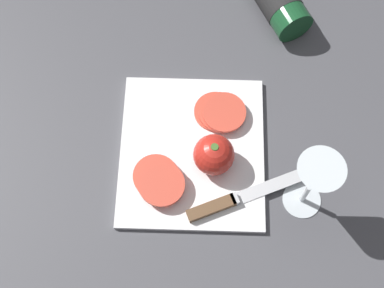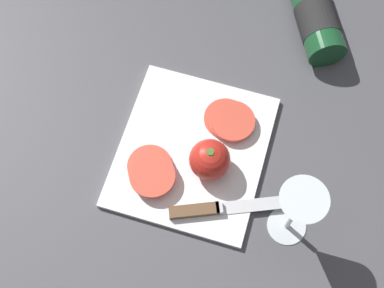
% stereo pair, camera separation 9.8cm
% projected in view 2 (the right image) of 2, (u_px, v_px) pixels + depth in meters
% --- Properties ---
extents(ground_plane, '(3.00, 3.00, 0.00)m').
position_uv_depth(ground_plane, '(161.00, 190.00, 0.99)').
color(ground_plane, '#4C4C51').
extents(cutting_board, '(0.31, 0.27, 0.01)m').
position_uv_depth(cutting_board, '(192.00, 151.00, 1.01)').
color(cutting_board, white).
rests_on(cutting_board, ground_plane).
extents(wine_bottle, '(0.29, 0.18, 0.08)m').
position_uv_depth(wine_bottle, '(314.00, 13.00, 1.10)').
color(wine_bottle, '#194C28').
rests_on(wine_bottle, ground_plane).
extents(wine_glass, '(0.08, 0.08, 0.17)m').
position_uv_depth(wine_glass, '(298.00, 210.00, 0.86)').
color(wine_glass, silver).
rests_on(wine_glass, ground_plane).
extents(whole_tomato, '(0.08, 0.08, 0.08)m').
position_uv_depth(whole_tomato, '(210.00, 160.00, 0.96)').
color(whole_tomato, red).
rests_on(whole_tomato, cutting_board).
extents(knife, '(0.12, 0.25, 0.01)m').
position_uv_depth(knife, '(211.00, 209.00, 0.96)').
color(knife, silver).
rests_on(knife, cutting_board).
extents(tomato_slice_stack_near, '(0.09, 0.10, 0.02)m').
position_uv_depth(tomato_slice_stack_near, '(229.00, 120.00, 1.02)').
color(tomato_slice_stack_near, '#DB4C38').
rests_on(tomato_slice_stack_near, cutting_board).
extents(tomato_slice_stack_far, '(0.11, 0.10, 0.02)m').
position_uv_depth(tomato_slice_stack_far, '(151.00, 171.00, 0.98)').
color(tomato_slice_stack_far, '#DB4C38').
rests_on(tomato_slice_stack_far, cutting_board).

